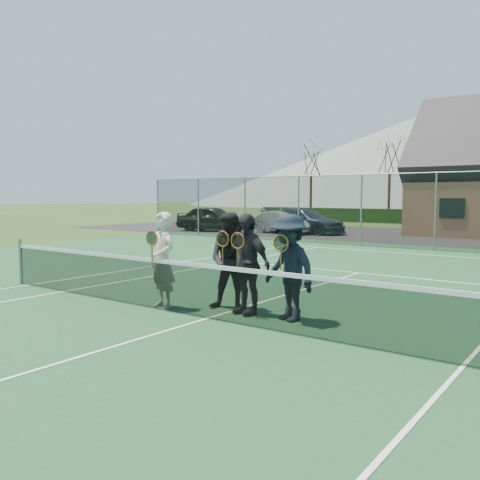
{
  "coord_description": "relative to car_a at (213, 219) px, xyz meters",
  "views": [
    {
      "loc": [
        5.53,
        -6.52,
        2.12
      ],
      "look_at": [
        -0.41,
        1.5,
        1.25
      ],
      "focal_mm": 38.0,
      "sensor_mm": 36.0,
      "label": 1
    }
  ],
  "objects": [
    {
      "name": "ground",
      "position": [
        13.75,
        3.19,
        -0.76
      ],
      "size": [
        220.0,
        220.0,
        0.0
      ],
      "primitive_type": "plane",
      "color": "#2A4518",
      "rests_on": "ground"
    },
    {
      "name": "court_surface",
      "position": [
        13.75,
        -16.81,
        -0.75
      ],
      "size": [
        30.0,
        30.0,
        0.02
      ],
      "primitive_type": "cube",
      "color": "#1C4C2B",
      "rests_on": "ground"
    },
    {
      "name": "tarmac_carpark",
      "position": [
        9.75,
        3.19,
        -0.75
      ],
      "size": [
        40.0,
        12.0,
        0.01
      ],
      "primitive_type": "cube",
      "color": "black",
      "rests_on": "ground"
    },
    {
      "name": "hill_west",
      "position": [
        -11.25,
        78.19,
        8.24
      ],
      "size": [
        110.0,
        110.0,
        18.0
      ],
      "primitive_type": "cone",
      "color": "slate",
      "rests_on": "ground"
    },
    {
      "name": "car_a",
      "position": [
        0.0,
        0.0,
        0.0
      ],
      "size": [
        4.68,
        2.48,
        1.52
      ],
      "primitive_type": "imported",
      "rotation": [
        0.0,
        0.0,
        1.73
      ],
      "color": "black",
      "rests_on": "ground"
    },
    {
      "name": "car_b",
      "position": [
        4.28,
        0.95,
        -0.13
      ],
      "size": [
        4.02,
        2.16,
        1.26
      ],
      "primitive_type": "imported",
      "rotation": [
        0.0,
        0.0,
        1.34
      ],
      "color": "gray",
      "rests_on": "ground"
    },
    {
      "name": "car_c",
      "position": [
        5.24,
        1.65,
        -0.05
      ],
      "size": [
        4.99,
        2.32,
        1.41
      ],
      "primitive_type": "imported",
      "rotation": [
        0.0,
        0.0,
        1.5
      ],
      "color": "#1A2334",
      "rests_on": "ground"
    },
    {
      "name": "court_markings",
      "position": [
        13.75,
        -16.81,
        -0.73
      ],
      "size": [
        11.03,
        23.83,
        0.01
      ],
      "color": "white",
      "rests_on": "court_surface"
    },
    {
      "name": "tennis_net",
      "position": [
        13.75,
        -16.81,
        -0.22
      ],
      "size": [
        11.68,
        0.08,
        1.1
      ],
      "color": "slate",
      "rests_on": "ground"
    },
    {
      "name": "perimeter_fence",
      "position": [
        13.75,
        -3.31,
        0.77
      ],
      "size": [
        30.07,
        0.07,
        3.02
      ],
      "color": "slate",
      "rests_on": "ground"
    },
    {
      "name": "tree_a",
      "position": [
        -2.25,
        16.19,
        5.03
      ],
      "size": [
        3.2,
        3.2,
        7.77
      ],
      "color": "#3A2215",
      "rests_on": "ground"
    },
    {
      "name": "tree_b",
      "position": [
        4.75,
        16.19,
        5.03
      ],
      "size": [
        3.2,
        3.2,
        7.77
      ],
      "color": "#3D2B16",
      "rests_on": "ground"
    },
    {
      "name": "player_a",
      "position": [
        12.52,
        -16.64,
        0.16
      ],
      "size": [
        0.75,
        0.6,
        1.8
      ],
      "color": "beige",
      "rests_on": "court_surface"
    },
    {
      "name": "player_b",
      "position": [
        13.63,
        -15.96,
        0.16
      ],
      "size": [
        1.08,
        0.98,
        1.8
      ],
      "color": "black",
      "rests_on": "court_surface"
    },
    {
      "name": "player_c",
      "position": [
        14.06,
        -16.09,
        0.16
      ],
      "size": [
        1.11,
        0.61,
        1.8
      ],
      "color": "#26262B",
      "rests_on": "court_surface"
    },
    {
      "name": "player_d",
      "position": [
        14.92,
        -16.07,
        0.16
      ],
      "size": [
        1.32,
        1.03,
        1.8
      ],
      "color": "black",
      "rests_on": "court_surface"
    }
  ]
}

